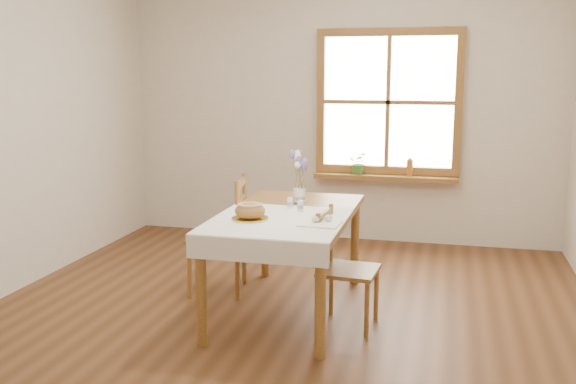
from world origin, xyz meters
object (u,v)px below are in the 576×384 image
bread_plate (250,218)px  flower_vase (300,196)px  chair_left (217,235)px  chair_right (349,269)px  dining_table (288,224)px

bread_plate → flower_vase: (0.19, 0.68, 0.04)m
chair_left → chair_right: 1.23m
chair_left → bread_plate: 0.82m
dining_table → bread_plate: 0.39m
bread_plate → dining_table: bearing=60.4°
dining_table → flower_vase: (0.00, 0.35, 0.14)m
dining_table → chair_right: 0.57m
dining_table → chair_right: size_ratio=1.92×
bread_plate → flower_vase: flower_vase is taller
dining_table → flower_vase: flower_vase is taller
flower_vase → dining_table: bearing=-90.6°
chair_left → chair_right: bearing=58.1°
dining_table → bread_plate: bearing=-119.6°
chair_right → flower_vase: 0.81m
dining_table → chair_right: (0.48, -0.18, -0.25)m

